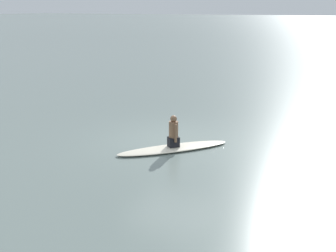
{
  "coord_description": "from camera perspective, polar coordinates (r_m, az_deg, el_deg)",
  "views": [
    {
      "loc": [
        5.62,
        -10.49,
        3.87
      ],
      "look_at": [
        0.11,
        -0.35,
        0.56
      ],
      "focal_mm": 44.54,
      "sensor_mm": 36.0,
      "label": 1
    }
  ],
  "objects": [
    {
      "name": "surfboard",
      "position": [
        11.72,
        0.75,
        -3.04
      ],
      "size": [
        2.64,
        2.95,
        0.1
      ],
      "primitive_type": "ellipsoid",
      "rotation": [
        0.0,
        0.0,
        0.87
      ],
      "color": "silver",
      "rests_on": "ground"
    },
    {
      "name": "ground_plane",
      "position": [
        12.52,
        0.34,
        -2.01
      ],
      "size": [
        400.0,
        400.0,
        0.0
      ],
      "primitive_type": "plane",
      "color": "slate"
    },
    {
      "name": "person_paddler",
      "position": [
        11.58,
        0.76,
        -0.91
      ],
      "size": [
        0.38,
        0.38,
        0.9
      ],
      "rotation": [
        0.0,
        0.0,
        0.87
      ],
      "color": "black",
      "rests_on": "surfboard"
    }
  ]
}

